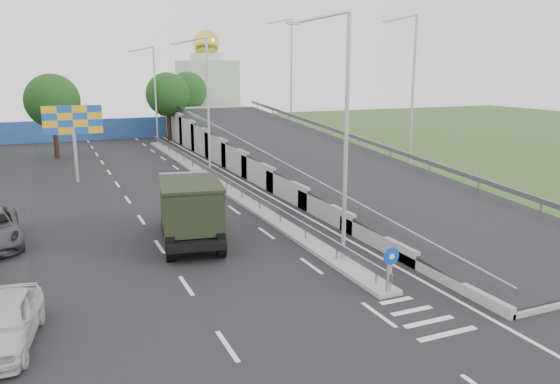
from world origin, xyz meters
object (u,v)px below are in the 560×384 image
dump_truck (189,206)px  parked_car_a (2,322)px  church (207,89)px  billboard (73,124)px  lamp_post_far (153,90)px  sign_bollard (390,270)px  lamp_post_near (342,126)px  lamp_post_mid (205,100)px

dump_truck → parked_car_a: size_ratio=1.58×
church → billboard: size_ratio=2.51×
lamp_post_far → dump_truck: 35.13m
sign_bollard → billboard: (-9.00, 25.83, 3.15)m
church → sign_bollard: bearing=-99.8°
billboard → dump_truck: size_ratio=0.76×
lamp_post_near → lamp_post_far: (0.00, 40.00, 0.00)m
lamp_post_mid → church: size_ratio=0.73×
lamp_post_mid → dump_truck: bearing=-109.1°
lamp_post_far → lamp_post_mid: bearing=-90.0°
parked_car_a → lamp_post_near: bearing=19.9°
lamp_post_far → dump_truck: lamp_post_far is taller
billboard → dump_truck: bearing=-76.1°
sign_bollard → lamp_post_far: 44.08m
sign_bollard → lamp_post_far: bearing=89.9°
billboard → parked_car_a: size_ratio=1.21×
lamp_post_near → parked_car_a: size_ratio=2.22×
church → parked_car_a: church is taller
church → lamp_post_far: bearing=-125.2°
sign_bollard → lamp_post_near: 6.12m
parked_car_a → dump_truck: bearing=55.1°
lamp_post_near → parked_car_a: 13.82m
lamp_post_mid → dump_truck: lamp_post_mid is taller
lamp_post_far → dump_truck: size_ratio=1.40×
lamp_post_far → church: bearing=54.8°
lamp_post_near → dump_truck: bearing=132.5°
lamp_post_far → church: 17.15m
billboard → church: bearing=59.3°
lamp_post_far → dump_truck: (-5.03, -34.52, -4.13)m
church → parked_car_a: bearing=-111.8°
dump_truck → sign_bollard: bearing=-52.7°
sign_bollard → parked_car_a: (-12.55, 1.50, -0.26)m
lamp_post_far → sign_bollard: bearing=-90.1°
parked_car_a → sign_bollard: bearing=2.7°
dump_truck → lamp_post_mid: bearing=80.3°
lamp_post_far → billboard: lamp_post_far is taller
sign_bollard → church: (10.00, 57.83, 4.28)m
church → dump_truck: size_ratio=1.91×
lamp_post_mid → parked_car_a: (-12.66, -22.33, -5.03)m
sign_bollard → dump_truck: 10.55m
sign_bollard → parked_car_a: 12.64m
lamp_post_near → church: bearing=79.6°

